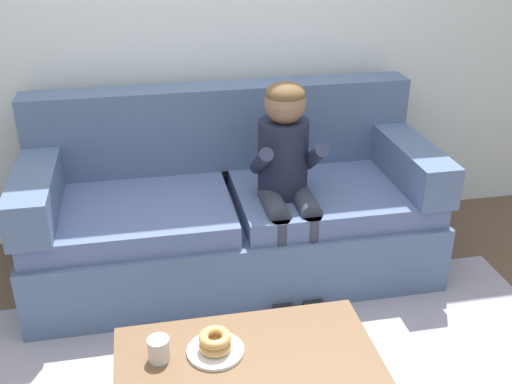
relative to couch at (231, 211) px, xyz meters
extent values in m
plane|color=brown|center=(-0.05, -0.85, -0.35)|extent=(10.00, 10.00, 0.00)
cube|color=slate|center=(0.00, -0.05, -0.16)|extent=(2.15, 0.90, 0.38)
cube|color=slate|center=(-0.54, -0.10, 0.09)|extent=(1.03, 0.74, 0.12)
cube|color=slate|center=(0.54, -0.10, 0.09)|extent=(1.03, 0.74, 0.12)
cube|color=slate|center=(0.00, 0.30, 0.39)|extent=(2.15, 0.20, 0.47)
cube|color=slate|center=(-0.98, -0.05, 0.26)|extent=(0.20, 0.90, 0.22)
cube|color=slate|center=(0.98, -0.05, 0.26)|extent=(0.20, 0.90, 0.22)
cube|color=brown|center=(-0.14, -1.25, 0.04)|extent=(0.95, 0.53, 0.04)
cylinder|color=brown|center=(-0.55, -1.04, -0.17)|extent=(0.04, 0.04, 0.36)
cylinder|color=brown|center=(0.28, -1.04, -0.17)|extent=(0.04, 0.04, 0.36)
cylinder|color=#1E2338|center=(0.26, -0.13, 0.35)|extent=(0.26, 0.26, 0.40)
sphere|color=#846047|center=(0.26, -0.15, 0.65)|extent=(0.21, 0.21, 0.21)
ellipsoid|color=brown|center=(0.26, -0.15, 0.70)|extent=(0.20, 0.20, 0.12)
cylinder|color=#333847|center=(0.18, -0.28, 0.16)|extent=(0.11, 0.30, 0.11)
cylinder|color=#333847|center=(0.18, -0.43, -0.07)|extent=(0.09, 0.09, 0.44)
cube|color=black|center=(0.18, -0.48, -0.32)|extent=(0.10, 0.20, 0.06)
cylinder|color=#1E2338|center=(0.12, -0.24, 0.39)|extent=(0.07, 0.29, 0.23)
cylinder|color=#333847|center=(0.34, -0.28, 0.16)|extent=(0.11, 0.30, 0.11)
cylinder|color=#333847|center=(0.34, -0.43, -0.07)|extent=(0.09, 0.09, 0.44)
cube|color=black|center=(0.34, -0.48, -0.32)|extent=(0.10, 0.20, 0.06)
cylinder|color=#1E2338|center=(0.39, -0.24, 0.39)|extent=(0.07, 0.29, 0.23)
cylinder|color=white|center=(-0.25, -1.19, 0.06)|extent=(0.21, 0.21, 0.01)
torus|color=tan|center=(-0.25, -1.19, 0.09)|extent=(0.17, 0.17, 0.04)
torus|color=tan|center=(-0.25, -1.19, 0.12)|extent=(0.12, 0.12, 0.04)
cylinder|color=silver|center=(-0.45, -1.19, 0.10)|extent=(0.08, 0.08, 0.09)
cube|color=#339E56|center=(-0.40, -0.76, -0.32)|extent=(0.16, 0.09, 0.05)
cylinder|color=#339E56|center=(-0.48, -0.76, -0.32)|extent=(0.06, 0.06, 0.05)
cylinder|color=#339E56|center=(-0.31, -0.76, -0.32)|extent=(0.06, 0.06, 0.05)
camera|label=1|loc=(-0.44, -2.92, 1.56)|focal=42.42mm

